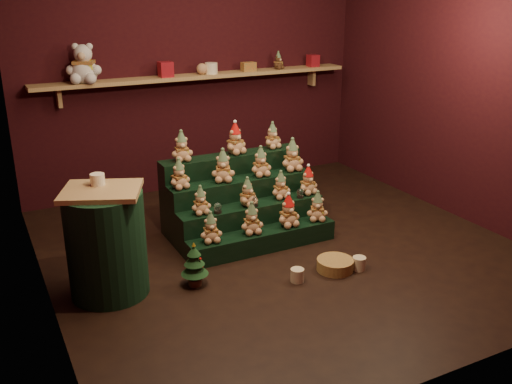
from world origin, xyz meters
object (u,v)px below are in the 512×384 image
snow_globe_a (218,208)px  white_bear (83,58)px  mug_left (297,275)px  snow_globe_b (254,201)px  mug_right (359,263)px  brown_bear (278,61)px  riser_tier_front (263,240)px  snow_globe_c (300,193)px  wicker_basket (335,265)px  mini_christmas_tree (194,264)px  side_table (106,243)px

snow_globe_a → white_bear: (-0.72, 1.62, 1.16)m
mug_left → snow_globe_b: bearing=88.1°
mug_right → brown_bear: (0.59, 2.49, 1.36)m
riser_tier_front → snow_globe_c: bearing=18.3°
riser_tier_front → white_bear: size_ratio=2.87×
snow_globe_c → white_bear: 2.53m
riser_tier_front → wicker_basket: bearing=-60.7°
snow_globe_b → snow_globe_a: bearing=180.0°
mini_christmas_tree → wicker_basket: bearing=-14.7°
side_table → brown_bear: bearing=60.3°
snow_globe_c → mug_right: size_ratio=0.83×
snow_globe_b → white_bear: bearing=123.7°
wicker_basket → brown_bear: size_ratio=1.56×
riser_tier_front → mug_left: (-0.03, -0.65, -0.04)m
snow_globe_a → brown_bear: bearing=47.3°
mug_left → wicker_basket: 0.38m
snow_globe_b → side_table: 1.43m
riser_tier_front → mug_left: size_ratio=12.80×
snow_globe_a → snow_globe_c: (0.84, -0.00, -0.00)m
snow_globe_b → white_bear: white_bear is taller
riser_tier_front → white_bear: bearing=121.3°
white_bear → brown_bear: 2.22m
snow_globe_c → white_bear: white_bear is taller
riser_tier_front → mug_left: 0.65m
mug_left → wicker_basket: mug_left is taller
snow_globe_b → riser_tier_front: bearing=-89.6°
snow_globe_b → snow_globe_c: (0.48, -0.00, 0.00)m
white_bear → mug_left: bearing=-44.6°
snow_globe_a → side_table: 1.08m
mini_christmas_tree → brown_bear: bearing=47.8°
mini_christmas_tree → mug_left: 0.83m
side_table → brown_bear: (2.53, 1.92, 1.00)m
side_table → white_bear: 2.26m
snow_globe_a → mini_christmas_tree: bearing=-130.3°
riser_tier_front → brown_bear: brown_bear is taller
riser_tier_front → side_table: 1.45m
mini_christmas_tree → white_bear: size_ratio=0.76×
snow_globe_b → wicker_basket: 0.94m
mini_christmas_tree → mug_right: size_ratio=3.31×
snow_globe_a → mug_left: size_ratio=0.87×
snow_globe_a → mug_right: bearing=-44.2°
snow_globe_b → mug_left: size_ratio=0.84×
snow_globe_a → brown_bear: (1.49, 1.62, 1.01)m
snow_globe_c → mug_left: bearing=-122.2°
snow_globe_b → snow_globe_c: 0.48m
snow_globe_a → snow_globe_c: 0.84m
mug_right → snow_globe_c: bearing=93.5°
mug_left → mug_right: bearing=-6.0°
snow_globe_c → white_bear: bearing=134.0°
mug_left → brown_bear: (1.16, 2.43, 1.36)m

